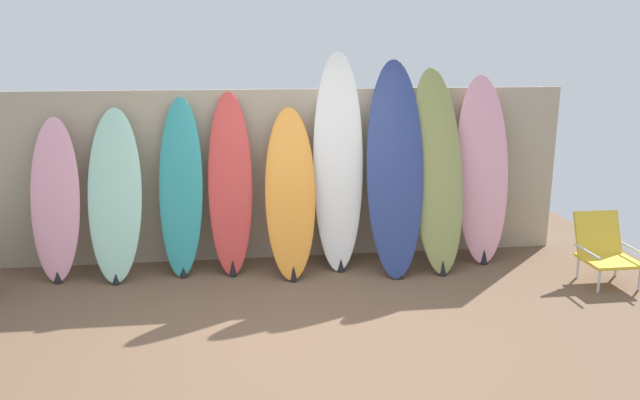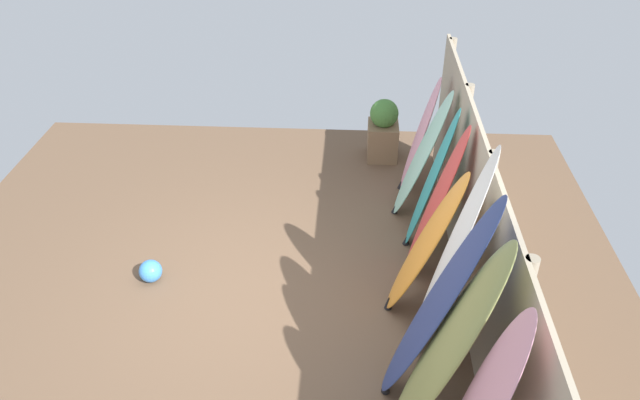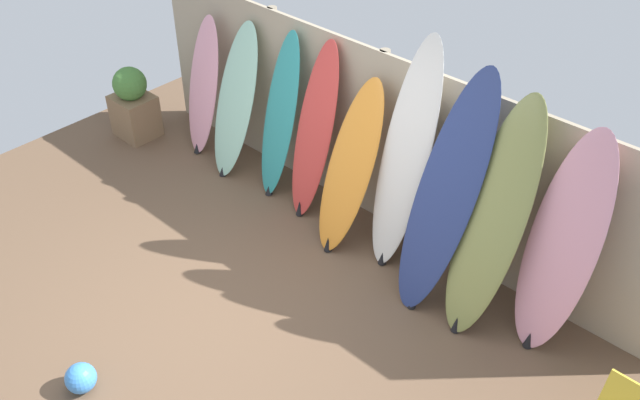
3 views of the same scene
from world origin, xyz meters
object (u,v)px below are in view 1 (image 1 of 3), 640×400
surfboard_teal_2 (181,188)px  beach_chair (604,248)px  surfboard_pink_0 (55,201)px  surfboard_orange_4 (290,193)px  surfboard_red_3 (230,185)px  surfboard_navy_6 (395,169)px  surfboard_white_5 (338,163)px  surfboard_seafoam_1 (115,196)px  surfboard_pink_8 (482,171)px  surfboard_olive_7 (437,171)px

surfboard_teal_2 → beach_chair: size_ratio=2.70×
surfboard_pink_0 → surfboard_orange_4: size_ratio=0.96×
surfboard_red_3 → surfboard_navy_6: surfboard_navy_6 is taller
surfboard_teal_2 → surfboard_red_3: size_ratio=0.97×
surfboard_pink_0 → surfboard_red_3: surfboard_red_3 is taller
surfboard_pink_0 → surfboard_white_5: size_ratio=0.72×
surfboard_seafoam_1 → surfboard_orange_4: size_ratio=1.00×
surfboard_red_3 → beach_chair: surfboard_red_3 is taller
surfboard_seafoam_1 → surfboard_teal_2: (0.63, 0.04, 0.04)m
surfboard_teal_2 → surfboard_pink_8: size_ratio=0.90×
surfboard_pink_8 → surfboard_pink_0: bearing=-179.8°
surfboard_pink_0 → surfboard_pink_8: 4.29m
surfboard_seafoam_1 → surfboard_orange_4: (1.70, -0.11, -0.01)m
surfboard_orange_4 → surfboard_navy_6: 1.07m
surfboard_seafoam_1 → surfboard_pink_8: size_ratio=0.85×
surfboard_seafoam_1 → surfboard_red_3: size_ratio=0.92×
surfboard_navy_6 → surfboard_olive_7: bearing=2.9°
surfboard_teal_2 → surfboard_pink_8: surfboard_pink_8 is taller
surfboard_red_3 → surfboard_pink_8: bearing=-0.0°
surfboard_orange_4 → surfboard_pink_8: (2.02, 0.14, 0.15)m
surfboard_pink_0 → surfboard_white_5: bearing=0.4°
surfboard_orange_4 → surfboard_pink_8: size_ratio=0.85×
surfboard_white_5 → surfboard_red_3: bearing=-179.8°
surfboard_pink_0 → surfboard_red_3: (1.68, 0.01, 0.10)m
surfboard_red_3 → surfboard_pink_8: 2.61m
surfboard_orange_4 → surfboard_olive_7: 1.50m
surfboard_seafoam_1 → surfboard_navy_6: (2.75, -0.13, 0.22)m
surfboard_red_3 → surfboard_pink_8: size_ratio=0.92×
surfboard_olive_7 → surfboard_pink_8: surfboard_olive_7 is taller
surfboard_orange_4 → surfboard_white_5: surfboard_white_5 is taller
surfboard_red_3 → surfboard_pink_0: bearing=-179.5°
surfboard_teal_2 → surfboard_white_5: bearing=-0.1°
surfboard_red_3 → surfboard_navy_6: 1.65m
surfboard_pink_8 → surfboard_orange_4: bearing=-176.0°
surfboard_white_5 → surfboard_navy_6: size_ratio=1.04×
surfboard_teal_2 → surfboard_olive_7: 2.57m
surfboard_white_5 → surfboard_pink_0: bearing=-179.6°
surfboard_teal_2 → surfboard_white_5: size_ratio=0.80×
surfboard_teal_2 → surfboard_white_5: (1.57, -0.00, 0.22)m
surfboard_navy_6 → beach_chair: bearing=-17.4°
surfboard_pink_8 → beach_chair: bearing=-38.6°
surfboard_pink_0 → surfboard_seafoam_1: 0.57m
surfboard_seafoam_1 → surfboard_white_5: 2.21m
surfboard_pink_0 → surfboard_pink_8: size_ratio=0.81×
surfboard_red_3 → surfboard_pink_8: surfboard_pink_8 is taller
surfboard_teal_2 → surfboard_pink_8: bearing=-0.1°
surfboard_teal_2 → surfboard_navy_6: surfboard_navy_6 is taller
beach_chair → surfboard_orange_4: bearing=172.9°
surfboard_navy_6 → surfboard_pink_8: bearing=9.5°
surfboard_red_3 → surfboard_orange_4: size_ratio=1.09×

